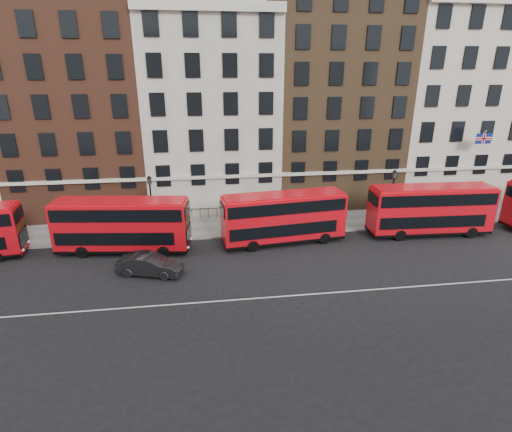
{
  "coord_description": "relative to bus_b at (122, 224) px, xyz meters",
  "views": [
    {
      "loc": [
        -1.19,
        -23.85,
        13.82
      ],
      "look_at": [
        2.78,
        5.0,
        3.0
      ],
      "focal_mm": 28.0,
      "sensor_mm": 36.0,
      "label": 1
    }
  ],
  "objects": [
    {
      "name": "bus_c",
      "position": [
        12.89,
        -0.01,
        -0.03
      ],
      "size": [
        10.42,
        3.59,
        4.29
      ],
      "rotation": [
        0.0,
        0.0,
        0.11
      ],
      "color": "red",
      "rests_on": "ground"
    },
    {
      "name": "kerb",
      "position": [
        7.66,
        1.67,
        -2.25
      ],
      "size": [
        80.0,
        0.3,
        0.16
      ],
      "primitive_type": "cube",
      "color": "gray",
      "rests_on": "ground"
    },
    {
      "name": "lamp_post_left",
      "position": [
        2.04,
        2.91,
        0.75
      ],
      "size": [
        0.44,
        0.44,
        5.33
      ],
      "color": "black",
      "rests_on": "pavement"
    },
    {
      "name": "road_centre_line",
      "position": [
        7.66,
        -8.33,
        -2.32
      ],
      "size": [
        70.0,
        0.12,
        0.01
      ],
      "primitive_type": "cube",
      "color": "white",
      "rests_on": "ground"
    },
    {
      "name": "pavement",
      "position": [
        7.66,
        4.17,
        -2.25
      ],
      "size": [
        80.0,
        5.0,
        0.15
      ],
      "primitive_type": "cube",
      "color": "gray",
      "rests_on": "ground"
    },
    {
      "name": "bus_b",
      "position": [
        0.0,
        0.0,
        0.0
      ],
      "size": [
        10.56,
        3.77,
        4.34
      ],
      "rotation": [
        0.0,
        0.0,
        -0.13
      ],
      "color": "red",
      "rests_on": "ground"
    },
    {
      "name": "lamp_post_right",
      "position": [
        23.23,
        2.0,
        0.75
      ],
      "size": [
        0.44,
        0.44,
        5.33
      ],
      "color": "black",
      "rests_on": "pavement"
    },
    {
      "name": "traffic_light",
      "position": [
        31.24,
        2.24,
        0.12
      ],
      "size": [
        0.25,
        0.45,
        3.27
      ],
      "color": "black",
      "rests_on": "pavement"
    },
    {
      "name": "ground",
      "position": [
        7.66,
        -6.33,
        -2.33
      ],
      "size": [
        120.0,
        120.0,
        0.0
      ],
      "primitive_type": "plane",
      "color": "black",
      "rests_on": "ground"
    },
    {
      "name": "building_terrace",
      "position": [
        7.36,
        11.55,
        7.91
      ],
      "size": [
        64.0,
        11.95,
        22.0
      ],
      "color": "#BEB7A4",
      "rests_on": "ground"
    },
    {
      "name": "car_front",
      "position": [
        2.45,
        -4.13,
        -1.58
      ],
      "size": [
        4.83,
        2.81,
        1.5
      ],
      "primitive_type": "imported",
      "rotation": [
        0.0,
        0.0,
        1.29
      ],
      "color": "#232326",
      "rests_on": "ground"
    },
    {
      "name": "bus_d",
      "position": [
        25.85,
        -0.0,
        0.04
      ],
      "size": [
        10.63,
        2.98,
        4.43
      ],
      "rotation": [
        0.0,
        0.0,
        -0.04
      ],
      "color": "red",
      "rests_on": "ground"
    },
    {
      "name": "iron_railings",
      "position": [
        7.66,
        6.37,
        -1.68
      ],
      "size": [
        6.6,
        0.06,
        1.0
      ],
      "primitive_type": null,
      "color": "black",
      "rests_on": "pavement"
    }
  ]
}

